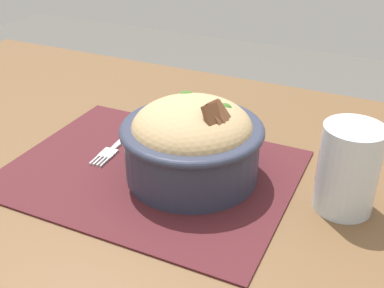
# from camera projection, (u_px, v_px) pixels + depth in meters

# --- Properties ---
(table) EXTENTS (1.36, 0.78, 0.77)m
(table) POSITION_uv_depth(u_px,v_px,m) (170.00, 217.00, 0.72)
(table) COLOR brown
(table) RESTS_ON ground_plane
(placemat) EXTENTS (0.40, 0.31, 0.00)m
(placemat) POSITION_uv_depth(u_px,v_px,m) (151.00, 171.00, 0.68)
(placemat) COLOR #47191E
(placemat) RESTS_ON table
(bowl) EXTENTS (0.20, 0.20, 0.13)m
(bowl) POSITION_uv_depth(u_px,v_px,m) (192.00, 140.00, 0.64)
(bowl) COLOR #2D3347
(bowl) RESTS_ON placemat
(fork) EXTENTS (0.02, 0.13, 0.00)m
(fork) POSITION_uv_depth(u_px,v_px,m) (115.00, 147.00, 0.74)
(fork) COLOR silver
(fork) RESTS_ON placemat
(drinking_glass) EXTENTS (0.07, 0.07, 0.11)m
(drinking_glass) POSITION_uv_depth(u_px,v_px,m) (347.00, 174.00, 0.59)
(drinking_glass) COLOR silver
(drinking_glass) RESTS_ON table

